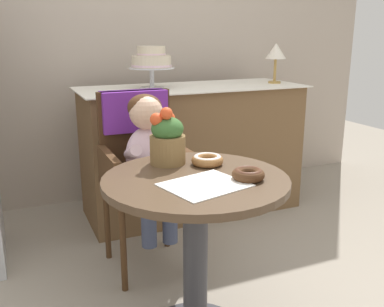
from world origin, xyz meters
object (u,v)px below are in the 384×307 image
object	(u,v)px
cafe_table	(195,228)
seated_child	(148,151)
wicker_chair	(140,151)
table_lamp	(276,53)
flower_vase	(167,138)
tiered_cake_stand	(152,61)
donut_front	(207,160)
donut_mid	(248,174)

from	to	relation	value
cafe_table	seated_child	distance (m)	0.61
wicker_chair	table_lamp	distance (m)	1.38
wicker_chair	flower_vase	distance (m)	0.56
cafe_table	wicker_chair	bearing A→B (deg)	90.20
flower_vase	tiered_cake_stand	xyz separation A→B (m)	(0.30, 1.09, 0.25)
donut_front	table_lamp	xyz separation A→B (m)	(1.07, 1.12, 0.37)
seated_child	flower_vase	world-z (taller)	flower_vase
wicker_chair	donut_front	bearing A→B (deg)	-85.03
seated_child	donut_front	size ratio (longest dim) A/B	5.42
tiered_cake_stand	flower_vase	bearing A→B (deg)	-105.23
wicker_chair	table_lamp	xyz separation A→B (m)	(1.19, 0.51, 0.48)
donut_front	flower_vase	distance (m)	0.19
cafe_table	donut_mid	world-z (taller)	donut_mid
cafe_table	seated_child	size ratio (longest dim) A/B	0.99
flower_vase	tiered_cake_stand	distance (m)	1.15
wicker_chair	table_lamp	bearing A→B (deg)	17.81
seated_child	donut_front	distance (m)	0.48
cafe_table	flower_vase	xyz separation A→B (m)	(-0.04, 0.21, 0.32)
donut_mid	flower_vase	size ratio (longest dim) A/B	0.51
donut_front	seated_child	bearing A→B (deg)	103.88
seated_child	tiered_cake_stand	world-z (taller)	tiered_cake_stand
seated_child	tiered_cake_stand	distance (m)	0.86
donut_mid	tiered_cake_stand	xyz separation A→B (m)	(0.09, 1.41, 0.34)
cafe_table	donut_mid	bearing A→B (deg)	-32.56
seated_child	flower_vase	xyz separation A→B (m)	(-0.03, -0.37, 0.15)
cafe_table	table_lamp	distance (m)	1.83
cafe_table	tiered_cake_stand	bearing A→B (deg)	78.67
tiered_cake_stand	cafe_table	bearing A→B (deg)	-101.33
cafe_table	tiered_cake_stand	world-z (taller)	tiered_cake_stand
donut_front	table_lamp	size ratio (longest dim) A/B	0.47
wicker_chair	donut_mid	distance (m)	0.87
donut_mid	flower_vase	distance (m)	0.39
donut_mid	cafe_table	bearing A→B (deg)	147.44
donut_front	tiered_cake_stand	size ratio (longest dim) A/B	0.45
donut_front	flower_vase	xyz separation A→B (m)	(-0.15, 0.09, 0.09)
donut_front	donut_mid	distance (m)	0.24
donut_front	flower_vase	size ratio (longest dim) A/B	0.55
cafe_table	donut_front	size ratio (longest dim) A/B	5.37
donut_mid	table_lamp	distance (m)	1.74
donut_mid	tiered_cake_stand	bearing A→B (deg)	86.26
wicker_chair	seated_child	bearing A→B (deg)	-95.48
wicker_chair	table_lamp	size ratio (longest dim) A/B	3.35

